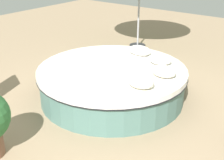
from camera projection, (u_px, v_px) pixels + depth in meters
The scene contains 6 objects.
ground_plane at pixel (112, 97), 5.69m from camera, with size 16.00×16.00×0.00m, color #9E8466.
round_bed at pixel (112, 83), 5.56m from camera, with size 2.71×2.71×0.60m.
throw_pillow_0 at pixel (140, 81), 4.65m from camera, with size 0.45×0.32×0.21m, color beige.
throw_pillow_1 at pixel (164, 71), 5.05m from camera, with size 0.43×0.34×0.18m, color silver.
throw_pillow_2 at pixel (160, 59), 5.61m from camera, with size 0.45×0.35×0.17m, color white.
throw_pillow_3 at pixel (140, 50), 6.05m from camera, with size 0.49×0.32×0.19m, color white.
Camera 1 is at (-3.07, 4.02, 2.63)m, focal length 48.50 mm.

